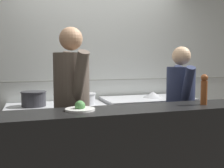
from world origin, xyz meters
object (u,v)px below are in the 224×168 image
object	(u,v)px
mixing_bowl_steel	(153,95)
chef_head_cook	(72,105)
oven_range	(57,140)
chef_sous	(180,108)
plated_dish_main	(80,108)
stock_pot	(34,98)
sauce_pot	(84,98)
pepper_mill	(204,89)

from	to	relation	value
mixing_bowl_steel	chef_head_cook	distance (m)	1.37
oven_range	chef_sous	bearing A→B (deg)	-25.89
plated_dish_main	stock_pot	bearing A→B (deg)	106.30
sauce_pot	plated_dish_main	bearing A→B (deg)	-103.37
oven_range	pepper_mill	distance (m)	1.86
oven_range	pepper_mill	xyz separation A→B (m)	(1.22, -1.21, 0.72)
sauce_pot	mixing_bowl_steel	distance (m)	0.97
chef_sous	sauce_pot	bearing A→B (deg)	161.70
oven_range	stock_pot	size ratio (longest dim) A/B	3.99
plated_dish_main	chef_head_cook	world-z (taller)	chef_head_cook
plated_dish_main	oven_range	bearing A→B (deg)	93.56
oven_range	chef_head_cook	size ratio (longest dim) A/B	0.69
stock_pot	chef_head_cook	bearing A→B (deg)	-60.88
sauce_pot	chef_head_cook	size ratio (longest dim) A/B	0.17
pepper_mill	chef_head_cook	distance (m)	1.28
pepper_mill	chef_sous	bearing A→B (deg)	78.69
plated_dish_main	chef_sous	bearing A→B (deg)	21.80
oven_range	sauce_pot	bearing A→B (deg)	-5.62
chef_sous	chef_head_cook	bearing A→B (deg)	-167.38
stock_pot	mixing_bowl_steel	size ratio (longest dim) A/B	1.12
stock_pot	pepper_mill	world-z (taller)	pepper_mill
oven_range	plated_dish_main	xyz separation A→B (m)	(0.07, -1.15, 0.59)
sauce_pot	chef_sous	bearing A→B (deg)	-31.65
plated_dish_main	chef_head_cook	bearing A→B (deg)	88.27
chef_sous	plated_dish_main	bearing A→B (deg)	-144.84
stock_pot	mixing_bowl_steel	world-z (taller)	stock_pot
oven_range	sauce_pot	xyz separation A→B (m)	(0.34, -0.03, 0.51)
sauce_pot	chef_head_cook	xyz separation A→B (m)	(-0.25, -0.60, 0.02)
oven_range	mixing_bowl_steel	bearing A→B (deg)	-0.05
stock_pot	chef_head_cook	size ratio (longest dim) A/B	0.17
oven_range	chef_sous	size ratio (longest dim) A/B	0.76
sauce_pot	pepper_mill	world-z (taller)	pepper_mill
stock_pot	chef_head_cook	world-z (taller)	chef_head_cook
stock_pot	chef_head_cook	xyz separation A→B (m)	(0.35, -0.63, 0.00)
stock_pot	sauce_pot	bearing A→B (deg)	-3.52
pepper_mill	chef_head_cook	size ratio (longest dim) A/B	0.16
stock_pot	plated_dish_main	distance (m)	1.20
oven_range	plated_dish_main	distance (m)	1.30
chef_head_cook	sauce_pot	bearing A→B (deg)	56.73
sauce_pot	stock_pot	bearing A→B (deg)	176.48
mixing_bowl_steel	chef_head_cook	world-z (taller)	chef_head_cook
sauce_pot	chef_sous	world-z (taller)	chef_sous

